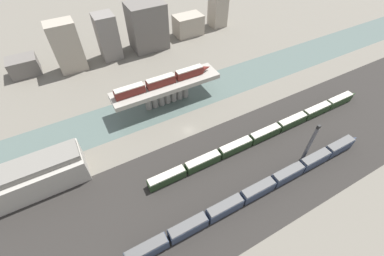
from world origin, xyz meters
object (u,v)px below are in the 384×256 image
(signal_tower, at_px, (310,144))
(train_on_bridge, at_px, (164,80))
(train_yard_mid, at_px, (268,132))
(train_yard_near, at_px, (261,189))
(warehouse_building, at_px, (32,177))

(signal_tower, bearing_deg, train_on_bridge, 120.18)
(signal_tower, bearing_deg, train_yard_mid, 103.72)
(train_on_bridge, xyz_separation_m, train_yard_near, (7.63, -51.42, -9.23))
(train_on_bridge, xyz_separation_m, signal_tower, (28.18, -48.45, -3.31))
(train_on_bridge, distance_m, train_yard_mid, 43.50)
(train_yard_mid, distance_m, warehouse_building, 77.90)
(train_on_bridge, relative_size, signal_tower, 2.47)
(train_on_bridge, height_order, train_yard_mid, train_on_bridge)
(warehouse_building, xyz_separation_m, signal_tower, (79.22, -31.57, 2.97))
(train_on_bridge, distance_m, warehouse_building, 54.13)
(train_on_bridge, bearing_deg, signal_tower, -59.82)
(warehouse_building, distance_m, signal_tower, 85.33)
(train_on_bridge, bearing_deg, train_yard_mid, -54.31)
(train_yard_near, relative_size, signal_tower, 5.23)
(train_yard_mid, relative_size, warehouse_building, 3.15)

